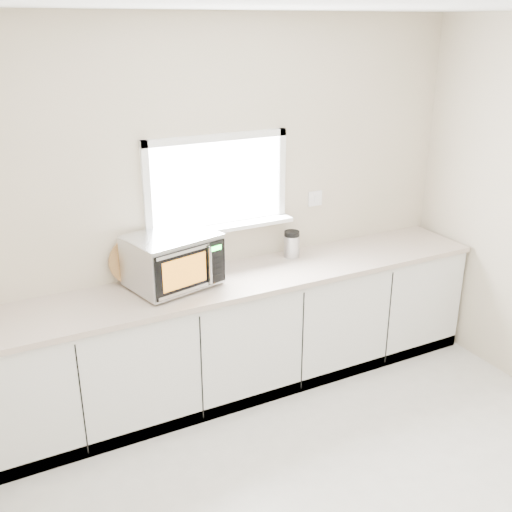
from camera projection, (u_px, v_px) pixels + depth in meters
back_wall at (217, 207)px, 4.37m from camera, size 4.00×0.17×2.70m
cabinets at (236, 336)px, 4.47m from camera, size 3.92×0.60×0.88m
countertop at (235, 280)px, 4.29m from camera, size 3.92×0.64×0.04m
microwave at (173, 260)px, 4.08m from camera, size 0.66×0.57×0.37m
knife_block at (205, 269)px, 4.13m from camera, size 0.12×0.20×0.27m
cutting_board at (132, 261)px, 4.14m from camera, size 0.33×0.08×0.33m
coffee_grinder at (292, 244)px, 4.63m from camera, size 0.14×0.14×0.21m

